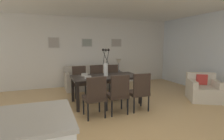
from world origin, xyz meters
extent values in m
plane|color=tan|center=(0.00, 0.00, 0.00)|extent=(9.00, 9.00, 0.00)
cube|color=silver|center=(0.00, 3.25, 1.30)|extent=(9.00, 0.10, 2.60)
cube|color=white|center=(3.65, 0.40, 1.30)|extent=(0.10, 6.30, 2.60)
cube|color=black|center=(0.09, 0.94, 0.71)|extent=(1.80, 0.94, 0.05)
cube|color=black|center=(0.93, 1.35, 0.34)|extent=(0.07, 0.07, 0.69)
cube|color=black|center=(-0.75, 1.35, 0.34)|extent=(0.07, 0.07, 0.69)
cube|color=black|center=(0.93, 0.54, 0.34)|extent=(0.07, 0.07, 0.69)
cube|color=black|center=(-0.75, 0.54, 0.34)|extent=(0.07, 0.07, 0.69)
cube|color=#33261E|center=(-0.46, 0.13, 0.42)|extent=(0.46, 0.46, 0.08)
cube|color=#33261E|center=(-0.46, -0.05, 0.68)|extent=(0.42, 0.08, 0.48)
cylinder|color=black|center=(-0.28, 0.33, 0.19)|extent=(0.04, 0.04, 0.38)
cylinder|color=black|center=(-0.66, 0.32, 0.19)|extent=(0.04, 0.04, 0.38)
cylinder|color=black|center=(-0.27, -0.05, 0.19)|extent=(0.04, 0.04, 0.38)
cylinder|color=black|center=(-0.65, -0.06, 0.19)|extent=(0.04, 0.04, 0.38)
cube|color=#33261E|center=(-0.46, 1.73, 0.42)|extent=(0.45, 0.45, 0.08)
cube|color=#33261E|center=(-0.47, 1.92, 0.68)|extent=(0.42, 0.07, 0.48)
cylinder|color=black|center=(-0.65, 1.54, 0.19)|extent=(0.04, 0.04, 0.38)
cylinder|color=black|center=(-0.27, 1.55, 0.19)|extent=(0.04, 0.04, 0.38)
cylinder|color=black|center=(-0.66, 1.92, 0.19)|extent=(0.04, 0.04, 0.38)
cylinder|color=black|center=(-0.28, 1.93, 0.19)|extent=(0.04, 0.04, 0.38)
cube|color=#33261E|center=(0.09, 0.15, 0.42)|extent=(0.45, 0.45, 0.08)
cube|color=#33261E|center=(0.08, -0.04, 0.68)|extent=(0.42, 0.07, 0.48)
cylinder|color=black|center=(0.28, 0.33, 0.19)|extent=(0.04, 0.04, 0.38)
cylinder|color=black|center=(-0.10, 0.34, 0.19)|extent=(0.04, 0.04, 0.38)
cylinder|color=black|center=(0.27, -0.05, 0.19)|extent=(0.04, 0.04, 0.38)
cylinder|color=black|center=(-0.11, -0.04, 0.19)|extent=(0.04, 0.04, 0.38)
cube|color=#33261E|center=(0.11, 1.77, 0.42)|extent=(0.45, 0.45, 0.08)
cube|color=#33261E|center=(0.11, 1.96, 0.68)|extent=(0.42, 0.07, 0.48)
cylinder|color=black|center=(-0.07, 1.58, 0.19)|extent=(0.04, 0.04, 0.38)
cylinder|color=black|center=(0.31, 1.59, 0.19)|extent=(0.04, 0.04, 0.38)
cylinder|color=black|center=(-0.08, 1.96, 0.19)|extent=(0.04, 0.04, 0.38)
cylinder|color=black|center=(0.30, 1.97, 0.19)|extent=(0.04, 0.04, 0.38)
cube|color=#33261E|center=(0.64, 0.16, 0.42)|extent=(0.46, 0.46, 0.08)
cube|color=#33261E|center=(0.63, -0.03, 0.68)|extent=(0.42, 0.08, 0.48)
cylinder|color=black|center=(0.84, 0.34, 0.19)|extent=(0.04, 0.04, 0.38)
cylinder|color=black|center=(0.46, 0.36, 0.19)|extent=(0.04, 0.04, 0.38)
cylinder|color=black|center=(0.82, -0.04, 0.19)|extent=(0.04, 0.04, 0.38)
cylinder|color=black|center=(0.44, -0.02, 0.19)|extent=(0.04, 0.04, 0.38)
cube|color=#33261E|center=(0.61, 1.72, 0.42)|extent=(0.46, 0.46, 0.08)
cube|color=#33261E|center=(0.62, 1.91, 0.68)|extent=(0.42, 0.08, 0.48)
cylinder|color=black|center=(0.41, 1.55, 0.19)|extent=(0.04, 0.04, 0.38)
cylinder|color=black|center=(0.79, 1.52, 0.19)|extent=(0.04, 0.04, 0.38)
cylinder|color=black|center=(0.43, 1.92, 0.19)|extent=(0.04, 0.04, 0.38)
cylinder|color=black|center=(0.81, 1.90, 0.19)|extent=(0.04, 0.04, 0.38)
cylinder|color=silver|center=(0.09, 0.94, 0.91)|extent=(0.11, 0.11, 0.34)
cylinder|color=black|center=(0.14, 0.96, 1.24)|extent=(0.05, 0.12, 0.37)
sphere|color=black|center=(0.17, 0.97, 1.44)|extent=(0.07, 0.07, 0.07)
cylinder|color=black|center=(0.06, 1.00, 1.24)|extent=(0.08, 0.05, 0.38)
sphere|color=black|center=(0.04, 1.02, 1.44)|extent=(0.07, 0.07, 0.07)
cylinder|color=black|center=(0.07, 0.89, 1.24)|extent=(0.15, 0.06, 0.36)
sphere|color=black|center=(0.06, 0.86, 1.44)|extent=(0.07, 0.07, 0.07)
cylinder|color=#4C4742|center=(-0.45, 0.73, 0.74)|extent=(0.32, 0.32, 0.01)
cylinder|color=#B2ADA3|center=(-0.45, 0.73, 0.78)|extent=(0.17, 0.17, 0.06)
cylinder|color=gray|center=(-0.45, 0.73, 0.79)|extent=(0.13, 0.13, 0.04)
cylinder|color=#4C4742|center=(-0.45, 1.16, 0.74)|extent=(0.32, 0.32, 0.01)
cylinder|color=#B2ADA3|center=(-0.45, 1.16, 0.78)|extent=(0.17, 0.17, 0.06)
cylinder|color=gray|center=(-0.45, 1.16, 0.79)|extent=(0.13, 0.13, 0.04)
cube|color=#B2A899|center=(0.06, 2.65, 0.21)|extent=(1.77, 0.84, 0.42)
cube|color=#B2A899|center=(0.06, 2.99, 0.61)|extent=(1.77, 0.16, 0.38)
cube|color=#B2A899|center=(0.90, 2.65, 0.52)|extent=(0.10, 0.84, 0.20)
cube|color=#B2A899|center=(-0.77, 2.65, 0.52)|extent=(0.10, 0.84, 0.20)
cube|color=black|center=(1.19, 2.69, 0.26)|extent=(0.36, 0.36, 0.52)
cylinder|color=#4C4C51|center=(1.19, 2.69, 0.56)|extent=(0.12, 0.12, 0.08)
cylinder|color=#4C4C51|center=(1.19, 2.69, 0.74)|extent=(0.02, 0.02, 0.30)
cone|color=beige|center=(1.19, 2.69, 0.94)|extent=(0.22, 0.22, 0.18)
cube|color=beige|center=(2.76, 0.15, 0.20)|extent=(1.09, 1.09, 0.40)
cube|color=beige|center=(2.91, 0.43, 0.57)|extent=(0.78, 0.53, 0.35)
cube|color=beige|center=(3.03, -0.03, 0.49)|extent=(0.45, 0.66, 0.18)
cube|color=beige|center=(2.46, 0.29, 0.49)|extent=(0.45, 0.66, 0.18)
cube|color=#C63833|center=(2.86, 0.34, 0.56)|extent=(0.30, 0.22, 0.30)
cube|color=#B2ADA3|center=(-1.12, 3.18, 1.65)|extent=(0.38, 0.02, 0.38)
cube|color=#9E9389|center=(-1.12, 3.17, 1.65)|extent=(0.33, 0.01, 0.33)
cube|color=#B2ADA3|center=(0.09, 3.18, 1.65)|extent=(0.40, 0.02, 0.31)
cube|color=gray|center=(0.09, 3.17, 1.65)|extent=(0.35, 0.01, 0.26)
cube|color=#B2ADA3|center=(1.29, 3.18, 1.65)|extent=(0.43, 0.02, 0.32)
cube|color=#9E9389|center=(1.29, 3.17, 1.65)|extent=(0.38, 0.01, 0.27)
camera|label=1|loc=(-1.40, -3.50, 1.59)|focal=28.23mm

